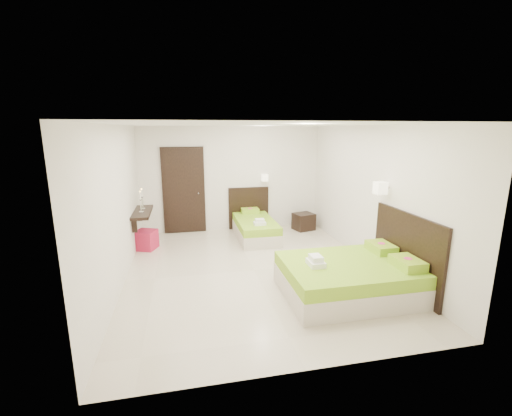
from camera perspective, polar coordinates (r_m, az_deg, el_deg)
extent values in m
plane|color=beige|center=(6.39, -0.32, -10.31)|extent=(5.50, 5.50, 0.00)
cube|color=beige|center=(8.16, -0.11, -4.03)|extent=(0.86, 1.73, 0.28)
cube|color=#70A61A|center=(8.09, -0.11, -2.51)|extent=(0.86, 1.71, 0.17)
cube|color=black|center=(8.84, -1.23, 0.01)|extent=(1.04, 0.05, 1.08)
cube|color=#8DB921|center=(8.67, -1.00, -0.46)|extent=(0.43, 0.29, 0.12)
cylinder|color=#E6367F|center=(8.66, -1.00, -0.06)|extent=(0.10, 0.10, 0.00)
cube|color=white|center=(7.61, 0.62, -2.57)|extent=(0.26, 0.19, 0.07)
cube|color=white|center=(7.59, 0.63, -2.07)|extent=(0.19, 0.14, 0.07)
cube|color=#EFE4C4|center=(8.63, 1.44, 5.08)|extent=(0.16, 0.16, 0.17)
cylinder|color=#2D2116|center=(8.71, 1.32, 5.16)|extent=(0.03, 0.16, 0.03)
cube|color=beige|center=(5.66, 15.07, -12.18)|extent=(2.01, 1.50, 0.32)
cube|color=#70A61A|center=(5.56, 15.23, -9.75)|extent=(1.99, 1.49, 0.20)
cube|color=black|center=(5.98, 23.73, -6.67)|extent=(0.05, 1.70, 1.25)
cube|color=#8DB921|center=(5.60, 23.92, -8.38)|extent=(0.34, 0.50, 0.14)
cylinder|color=#E6367F|center=(5.58, 23.99, -7.69)|extent=(0.12, 0.12, 0.00)
cube|color=#8DB921|center=(6.14, 20.12, -6.19)|extent=(0.34, 0.50, 0.14)
cylinder|color=#E6367F|center=(6.12, 20.17, -5.55)|extent=(0.12, 0.12, 0.00)
cube|color=white|center=(5.28, 9.92, -9.03)|extent=(0.22, 0.30, 0.08)
cube|color=white|center=(5.26, 9.95, -8.22)|extent=(0.17, 0.23, 0.08)
cube|color=#EFE4C4|center=(6.18, 20.01, 3.16)|extent=(0.18, 0.18, 0.20)
cylinder|color=#2D2116|center=(6.22, 20.63, 3.17)|extent=(0.16, 0.03, 0.03)
cube|color=black|center=(8.88, 7.94, -2.24)|extent=(0.57, 0.53, 0.43)
cube|color=maroon|center=(7.76, -17.87, -5.06)|extent=(0.53, 0.53, 0.41)
cube|color=black|center=(8.58, -11.95, 2.80)|extent=(1.02, 0.06, 2.14)
cube|color=black|center=(8.55, -11.94, 2.76)|extent=(0.88, 0.04, 2.06)
cylinder|color=silver|center=(8.53, -9.58, 2.50)|extent=(0.03, 0.10, 0.03)
cube|color=black|center=(7.59, -18.42, -0.67)|extent=(0.35, 1.20, 0.06)
cube|color=black|center=(7.21, -19.61, -2.70)|extent=(0.10, 0.04, 0.30)
cube|color=black|center=(8.07, -18.82, -1.01)|extent=(0.10, 0.04, 0.30)
cylinder|color=silver|center=(7.44, -18.56, -0.64)|extent=(0.10, 0.10, 0.02)
cylinder|color=silver|center=(7.41, -18.63, 0.26)|extent=(0.02, 0.02, 0.22)
cone|color=silver|center=(7.39, -18.70, 1.24)|extent=(0.07, 0.07, 0.04)
cylinder|color=white|center=(7.37, -18.75, 1.97)|extent=(0.02, 0.02, 0.15)
sphere|color=#FFB23F|center=(7.35, -18.80, 2.63)|extent=(0.02, 0.02, 0.02)
cylinder|color=silver|center=(7.73, -18.32, -0.13)|extent=(0.10, 0.10, 0.02)
cylinder|color=silver|center=(7.70, -18.39, 0.74)|extent=(0.02, 0.02, 0.22)
cone|color=silver|center=(7.68, -18.46, 1.69)|extent=(0.07, 0.07, 0.04)
cylinder|color=white|center=(7.66, -18.51, 2.39)|extent=(0.02, 0.02, 0.15)
sphere|color=#FFB23F|center=(7.65, -18.55, 3.03)|extent=(0.02, 0.02, 0.02)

